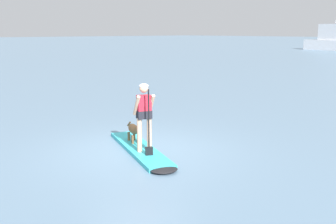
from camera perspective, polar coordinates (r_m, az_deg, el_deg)
ground_plane at (r=10.74m, az=-3.98°, el=-5.42°), size 400.00×400.00×0.00m
paddleboard at (r=10.51m, az=-3.60°, el=-5.50°), size 3.76×1.93×0.10m
person_paddler at (r=10.08m, az=-3.34°, el=-0.07°), size 0.67×0.59×1.72m
dog at (r=11.08m, az=-4.81°, el=-2.48°), size 1.04×0.46×0.53m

